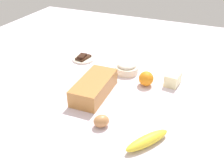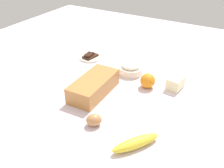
% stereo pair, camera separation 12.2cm
% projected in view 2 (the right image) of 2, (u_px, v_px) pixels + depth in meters
% --- Properties ---
extents(ground_plane, '(2.40, 2.40, 0.02)m').
position_uv_depth(ground_plane, '(112.00, 93.00, 1.25)').
color(ground_plane, silver).
extents(loaf_pan, '(0.28, 0.14, 0.08)m').
position_uv_depth(loaf_pan, '(94.00, 86.00, 1.21)').
color(loaf_pan, '#B77A3D').
rests_on(loaf_pan, ground_plane).
extents(flour_bowl, '(0.13, 0.13, 0.07)m').
position_uv_depth(flour_bowl, '(130.00, 68.00, 1.38)').
color(flour_bowl, silver).
rests_on(flour_bowl, ground_plane).
extents(banana, '(0.18, 0.14, 0.04)m').
position_uv_depth(banana, '(136.00, 143.00, 0.92)').
color(banana, yellow).
rests_on(banana, ground_plane).
extents(orange_fruit, '(0.07, 0.07, 0.07)m').
position_uv_depth(orange_fruit, '(148.00, 81.00, 1.26)').
color(orange_fruit, orange).
rests_on(orange_fruit, ground_plane).
extents(butter_block, '(0.10, 0.08, 0.06)m').
position_uv_depth(butter_block, '(175.00, 83.00, 1.25)').
color(butter_block, '#F4EDB2').
rests_on(butter_block, ground_plane).
extents(egg_near_butter, '(0.08, 0.08, 0.05)m').
position_uv_depth(egg_near_butter, '(94.00, 120.00, 1.02)').
color(egg_near_butter, '#BC7F4D').
rests_on(egg_near_butter, ground_plane).
extents(chocolate_plate, '(0.13, 0.13, 0.03)m').
position_uv_depth(chocolate_plate, '(90.00, 57.00, 1.55)').
color(chocolate_plate, silver).
rests_on(chocolate_plate, ground_plane).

